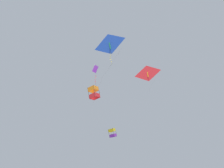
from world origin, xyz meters
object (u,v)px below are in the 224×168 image
object	(u,v)px
kite_box_upper_right	(94,93)
kite_box_near_right	(112,133)
kite_diamond_highest	(95,70)
kite_delta_near_left	(110,44)
kite_delta_mid_left	(148,74)

from	to	relation	value
kite_box_upper_right	kite_box_near_right	bearing A→B (deg)	94.52
kite_box_near_right	kite_diamond_highest	xyz separation A→B (m)	(1.98, 7.99, 5.79)
kite_box_near_right	kite_diamond_highest	world-z (taller)	kite_diamond_highest
kite_delta_near_left	kite_box_near_right	xyz separation A→B (m)	(0.42, -13.08, -5.48)
kite_delta_mid_left	kite_box_near_right	distance (m)	10.42
kite_delta_mid_left	kite_box_upper_right	bearing A→B (deg)	-170.65
kite_box_upper_right	kite_diamond_highest	distance (m)	3.86
kite_box_upper_right	kite_box_near_right	distance (m)	6.75
kite_delta_near_left	kite_box_near_right	distance (m)	14.19
kite_box_upper_right	kite_delta_mid_left	xyz separation A→B (m)	(-8.14, 1.40, 2.15)
kite_delta_near_left	kite_diamond_highest	distance (m)	5.64
kite_box_upper_right	kite_delta_mid_left	distance (m)	8.53
kite_box_upper_right	kite_diamond_highest	world-z (taller)	kite_diamond_highest
kite_delta_mid_left	kite_diamond_highest	xyz separation A→B (m)	(7.59, 2.16, -0.79)
kite_delta_near_left	kite_delta_mid_left	distance (m)	8.98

